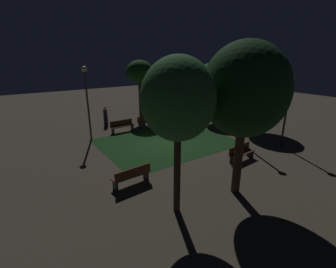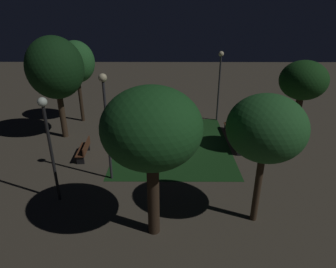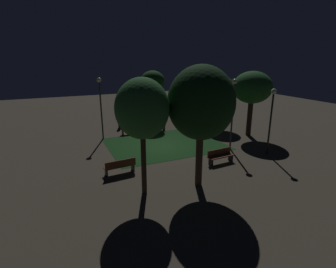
{
  "view_description": "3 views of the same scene",
  "coord_description": "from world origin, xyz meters",
  "views": [
    {
      "loc": [
        8.21,
        12.52,
        5.63
      ],
      "look_at": [
        -0.05,
        0.4,
        0.79
      ],
      "focal_mm": 25.71,
      "sensor_mm": 36.0,
      "label": 1
    },
    {
      "loc": [
        -16.15,
        -0.08,
        7.42
      ],
      "look_at": [
        -1.09,
        -0.0,
        0.93
      ],
      "focal_mm": 30.54,
      "sensor_mm": 36.0,
      "label": 2
    },
    {
      "loc": [
        7.26,
        17.38,
        6.51
      ],
      "look_at": [
        -0.58,
        -0.09,
        0.83
      ],
      "focal_mm": 27.95,
      "sensor_mm": 36.0,
      "label": 3
    }
  ],
  "objects": [
    {
      "name": "ground_plane",
      "position": [
        0.0,
        0.0,
        0.0
      ],
      "size": [
        60.0,
        60.0,
        0.0
      ],
      "primitive_type": "plane",
      "color": "#4C4438"
    },
    {
      "name": "grass_lawn",
      "position": [
        -0.37,
        -0.3,
        0.01
      ],
      "size": [
        8.53,
        6.68,
        0.01
      ],
      "primitive_type": "cube",
      "color": "#194219",
      "rests_on": "ground"
    },
    {
      "name": "bench_lawn_edge",
      "position": [
        -1.14,
        -4.11,
        0.48
      ],
      "size": [
        1.81,
        0.51,
        0.88
      ],
      "color": "brown",
      "rests_on": "ground"
    },
    {
      "name": "bench_path_side",
      "position": [
        1.15,
        -4.11,
        0.48
      ],
      "size": [
        1.81,
        0.5,
        0.88
      ],
      "color": "#512D19",
      "rests_on": "ground"
    },
    {
      "name": "bench_front_right",
      "position": [
        -2.14,
        4.58,
        0.48
      ],
      "size": [
        1.83,
        0.62,
        0.88
      ],
      "color": "brown",
      "rests_on": "ground"
    },
    {
      "name": "bench_front_left",
      "position": [
        4.1,
        3.59,
        0.48
      ],
      "size": [
        1.83,
        0.62,
        0.88
      ],
      "color": "brown",
      "rests_on": "ground"
    },
    {
      "name": "tree_near_wall",
      "position": [
        0.67,
        6.62,
        4.34
      ],
      "size": [
        3.31,
        3.31,
        6.2
      ],
      "color": "#423021",
      "rests_on": "ground"
    },
    {
      "name": "tree_tall_center",
      "position": [
        -7.25,
        -3.34,
        3.78
      ],
      "size": [
        2.7,
        2.7,
        4.97
      ],
      "color": "#423021",
      "rests_on": "ground"
    },
    {
      "name": "tree_back_right",
      "position": [
        -7.92,
        0.47,
        4.04
      ],
      "size": [
        3.22,
        3.22,
        5.41
      ],
      "color": "#38281C",
      "rests_on": "ground"
    },
    {
      "name": "tree_right_canopy",
      "position": [
        3.56,
        6.27,
        4.23
      ],
      "size": [
        2.5,
        2.5,
        5.67
      ],
      "color": "#38281C",
      "rests_on": "ground"
    },
    {
      "name": "tree_lawn_side",
      "position": [
        -1.95,
        -6.78,
        4.16
      ],
      "size": [
        2.34,
        2.34,
        5.23
      ],
      "color": "#423021",
      "rests_on": "ground"
    },
    {
      "name": "lamp_post_plaza_east",
      "position": [
        -6.03,
        4.62,
        3.07
      ],
      "size": [
        0.36,
        0.36,
        4.52
      ],
      "color": "black",
      "rests_on": "ground"
    },
    {
      "name": "lamp_post_near_wall",
      "position": [
        -4.33,
        2.7,
        3.39
      ],
      "size": [
        0.36,
        0.36,
        5.06
      ],
      "color": "#333338",
      "rests_on": "ground"
    },
    {
      "name": "lamp_post_plaza_west",
      "position": [
        3.71,
        -3.57,
        3.33
      ],
      "size": [
        0.36,
        0.36,
        4.96
      ],
      "color": "#333338",
      "rests_on": "ground"
    },
    {
      "name": "pedestrian",
      "position": [
        1.55,
        -6.48,
        0.85
      ],
      "size": [
        0.33,
        0.32,
        1.61
      ],
      "color": "black",
      "rests_on": "ground"
    }
  ]
}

